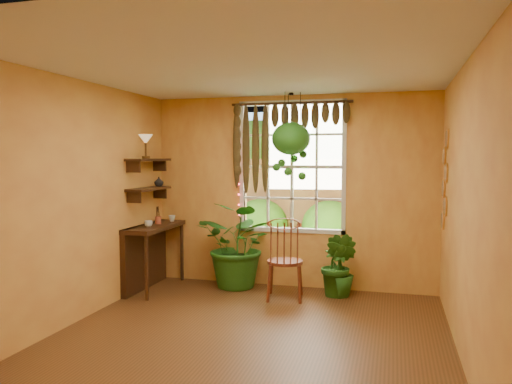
{
  "coord_description": "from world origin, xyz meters",
  "views": [
    {
      "loc": [
        1.39,
        -4.64,
        1.84
      ],
      "look_at": [
        -0.21,
        1.15,
        1.42
      ],
      "focal_mm": 35.0,
      "sensor_mm": 36.0,
      "label": 1
    }
  ],
  "objects_px": {
    "potted_plant_mid": "(338,265)",
    "windsor_chair": "(285,272)",
    "potted_plant_left": "(240,245)",
    "counter_ledge": "(148,249)",
    "hanging_basket": "(291,144)"
  },
  "relations": [
    {
      "from": "counter_ledge",
      "to": "hanging_basket",
      "type": "relative_size",
      "value": 1.01
    },
    {
      "from": "hanging_basket",
      "to": "windsor_chair",
      "type": "bearing_deg",
      "value": -88.65
    },
    {
      "from": "windsor_chair",
      "to": "potted_plant_left",
      "type": "relative_size",
      "value": 1.01
    },
    {
      "from": "counter_ledge",
      "to": "potted_plant_left",
      "type": "distance_m",
      "value": 1.28
    },
    {
      "from": "potted_plant_mid",
      "to": "hanging_basket",
      "type": "bearing_deg",
      "value": 170.37
    },
    {
      "from": "potted_plant_left",
      "to": "counter_ledge",
      "type": "bearing_deg",
      "value": -163.14
    },
    {
      "from": "windsor_chair",
      "to": "hanging_basket",
      "type": "height_order",
      "value": "hanging_basket"
    },
    {
      "from": "counter_ledge",
      "to": "potted_plant_mid",
      "type": "relative_size",
      "value": 1.39
    },
    {
      "from": "potted_plant_mid",
      "to": "windsor_chair",
      "type": "bearing_deg",
      "value": -156.39
    },
    {
      "from": "windsor_chair",
      "to": "hanging_basket",
      "type": "bearing_deg",
      "value": 82.79
    },
    {
      "from": "counter_ledge",
      "to": "potted_plant_left",
      "type": "bearing_deg",
      "value": 16.86
    },
    {
      "from": "windsor_chair",
      "to": "hanging_basket",
      "type": "distance_m",
      "value": 1.71
    },
    {
      "from": "windsor_chair",
      "to": "potted_plant_left",
      "type": "bearing_deg",
      "value": 143.15
    },
    {
      "from": "potted_plant_mid",
      "to": "hanging_basket",
      "type": "height_order",
      "value": "hanging_basket"
    },
    {
      "from": "hanging_basket",
      "to": "potted_plant_left",
      "type": "bearing_deg",
      "value": -179.71
    }
  ]
}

